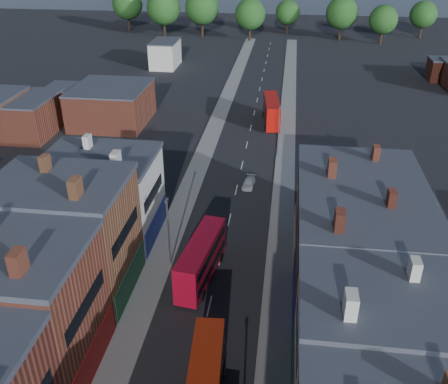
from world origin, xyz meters
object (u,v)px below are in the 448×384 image
(bus_2, at_px, (272,111))
(car_3, at_px, (249,183))
(bus_0, at_px, (201,259))
(car_2, at_px, (201,241))

(bus_2, relative_size, car_3, 2.96)
(bus_0, height_order, car_3, bus_0)
(bus_0, height_order, car_2, bus_0)
(bus_0, xyz_separation_m, bus_2, (5.00, 46.33, 0.10))
(bus_2, bearing_deg, car_2, -104.92)
(bus_2, xyz_separation_m, car_3, (-1.90, -25.27, -1.97))
(bus_0, relative_size, car_3, 2.85)
(bus_0, xyz_separation_m, car_3, (3.10, 21.06, -1.86))
(car_2, distance_m, car_3, 15.82)
(bus_2, relative_size, car_2, 2.62)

